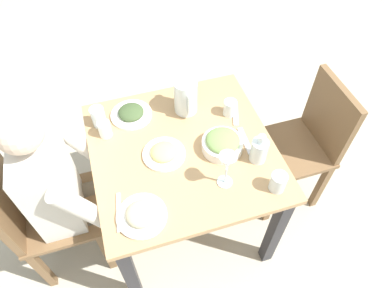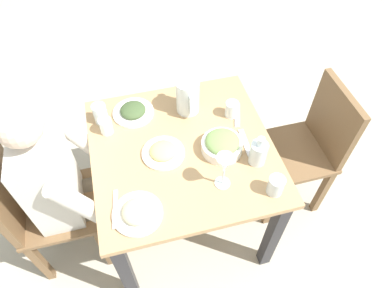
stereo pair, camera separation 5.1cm
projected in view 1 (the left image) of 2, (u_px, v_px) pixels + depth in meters
name	position (u px, v px, depth m)	size (l,w,h in m)	color
ground_plane	(185.00, 217.00, 2.27)	(8.00, 8.00, 0.00)	#B7AD99
dining_table	(183.00, 163.00, 1.80)	(0.88, 0.88, 0.73)	tan
chair_near	(40.00, 212.00, 1.75)	(0.40, 0.40, 0.88)	brown
chair_far	(306.00, 140.00, 2.03)	(0.40, 0.40, 0.88)	brown
diner_near	(74.00, 185.00, 1.67)	(0.48, 0.53, 1.18)	silver
water_pitcher	(186.00, 96.00, 1.79)	(0.16, 0.12, 0.19)	silver
salad_bowl	(223.00, 143.00, 1.67)	(0.20, 0.20, 0.09)	white
plate_dolmas	(131.00, 113.00, 1.83)	(0.21, 0.21, 0.05)	white
plate_fries	(164.00, 153.00, 1.67)	(0.21, 0.21, 0.05)	white
plate_beans	(142.00, 215.00, 1.46)	(0.21, 0.21, 0.05)	white
water_glass_far_left	(105.00, 129.00, 1.73)	(0.06, 0.06, 0.09)	silver
water_glass_far_right	(230.00, 108.00, 1.82)	(0.07, 0.07, 0.09)	silver
water_glass_near_right	(278.00, 182.00, 1.53)	(0.07, 0.07, 0.09)	silver
water_glass_center	(98.00, 117.00, 1.76)	(0.07, 0.07, 0.11)	silver
wine_glass	(227.00, 164.00, 1.47)	(0.08, 0.08, 0.20)	silver
oil_carafe	(259.00, 151.00, 1.62)	(0.08, 0.08, 0.16)	silver
fork_near	(235.00, 113.00, 1.85)	(0.17, 0.03, 0.01)	silver
knife_near	(119.00, 212.00, 1.49)	(0.18, 0.02, 0.01)	silver
fork_far	(245.00, 141.00, 1.73)	(0.17, 0.03, 0.01)	silver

